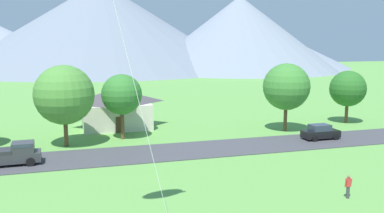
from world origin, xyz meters
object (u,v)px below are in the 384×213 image
(tree_left_of_center, at_px, (122,95))
(pickup_truck_charcoal_west_side, at_px, (12,154))
(house_left_center, at_px, (116,107))
(tree_far_right, at_px, (64,95))
(watcher_person, at_px, (348,186))
(tree_center, at_px, (286,87))
(parked_car_black_mid_west, at_px, (320,132))
(tree_near_left, at_px, (348,89))

(tree_left_of_center, distance_m, pickup_truck_charcoal_west_side, 13.93)
(house_left_center, distance_m, tree_far_right, 11.17)
(tree_left_of_center, distance_m, watcher_person, 26.88)
(tree_center, height_order, parked_car_black_mid_west, tree_center)
(parked_car_black_mid_west, bearing_deg, watcher_person, -117.55)
(tree_center, distance_m, pickup_truck_charcoal_west_side, 31.82)
(tree_near_left, bearing_deg, parked_car_black_mid_west, -139.77)
(house_left_center, distance_m, tree_center, 21.86)
(tree_far_right, xyz_separation_m, pickup_truck_charcoal_west_side, (-4.66, -6.04, -4.45))
(house_left_center, distance_m, watcher_person, 32.94)
(house_left_center, xyz_separation_m, tree_left_of_center, (-0.06, -7.10, 2.52))
(tree_near_left, bearing_deg, tree_far_right, -175.80)
(tree_near_left, bearing_deg, tree_left_of_center, -178.09)
(house_left_center, relative_size, tree_near_left, 1.27)
(tree_near_left, xyz_separation_m, watcher_person, (-17.79, -24.22, -3.85))
(tree_center, distance_m, watcher_person, 23.42)
(tree_center, height_order, watcher_person, tree_center)
(house_left_center, distance_m, tree_near_left, 31.29)
(house_left_center, height_order, tree_near_left, tree_near_left)
(tree_far_right, bearing_deg, watcher_person, -48.40)
(tree_center, height_order, tree_far_right, tree_far_right)
(house_left_center, xyz_separation_m, tree_center, (19.93, -8.47, 2.95))
(tree_far_right, bearing_deg, tree_left_of_center, 15.21)
(parked_car_black_mid_west, bearing_deg, tree_center, 105.25)
(house_left_center, xyz_separation_m, pickup_truck_charcoal_west_side, (-10.92, -14.82, -1.54))
(pickup_truck_charcoal_west_side, bearing_deg, tree_near_left, 11.90)
(house_left_center, distance_m, pickup_truck_charcoal_west_side, 18.48)
(watcher_person, bearing_deg, tree_center, 72.00)
(tree_near_left, height_order, pickup_truck_charcoal_west_side, tree_near_left)
(tree_far_right, bearing_deg, parked_car_black_mid_west, -10.42)
(tree_center, xyz_separation_m, pickup_truck_charcoal_west_side, (-30.85, -6.36, -4.49))
(tree_center, relative_size, tree_far_right, 0.98)
(tree_far_right, relative_size, parked_car_black_mid_west, 2.05)
(tree_center, xyz_separation_m, watcher_person, (-7.09, -21.83, -4.67))
(tree_near_left, relative_size, tree_far_right, 0.83)
(tree_near_left, relative_size, tree_left_of_center, 0.96)
(tree_far_right, height_order, watcher_person, tree_far_right)
(pickup_truck_charcoal_west_side, bearing_deg, parked_car_black_mid_west, 1.69)
(tree_far_right, bearing_deg, tree_near_left, 4.20)
(tree_left_of_center, xyz_separation_m, parked_car_black_mid_west, (21.47, -6.77, -4.26))
(house_left_center, relative_size, watcher_person, 5.46)
(tree_near_left, relative_size, tree_center, 0.85)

